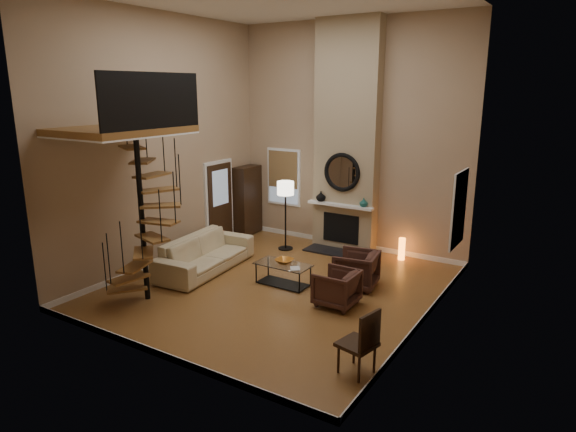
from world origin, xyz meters
The scene contains 32 objects.
ground centered at (0.00, 0.00, -0.01)m, with size 6.00×6.50×0.01m, color #A26D34.
back_wall centered at (0.00, 3.25, 2.75)m, with size 6.00×0.02×5.50m, color tan.
front_wall centered at (0.00, -3.25, 2.75)m, with size 6.00×0.02×5.50m, color tan.
left_wall centered at (-3.00, 0.00, 2.75)m, with size 0.02×6.50×5.50m, color tan.
right_wall centered at (3.00, 0.00, 2.75)m, with size 0.02×6.50×5.50m, color tan.
baseboard_back centered at (0.00, 3.24, 0.06)m, with size 6.00×0.02×0.12m, color white.
baseboard_front centered at (0.00, -3.24, 0.06)m, with size 6.00×0.02×0.12m, color white.
baseboard_left centered at (-2.99, 0.00, 0.06)m, with size 0.02×6.50×0.12m, color white.
baseboard_right centered at (2.99, 0.00, 0.06)m, with size 0.02×6.50×0.12m, color white.
chimney_breast centered at (0.00, 3.06, 2.75)m, with size 1.60×0.38×5.50m, color #9B8665.
hearth centered at (0.00, 2.57, 0.02)m, with size 1.50×0.60×0.04m, color black.
firebox centered at (0.00, 2.86, 0.55)m, with size 0.95×0.02×0.72m, color black.
mantel centered at (0.00, 2.78, 1.15)m, with size 1.70×0.18×0.06m, color white.
mirror_frame centered at (0.00, 2.84, 1.95)m, with size 0.94×0.94×0.10m, color black.
mirror_disc centered at (0.00, 2.85, 1.95)m, with size 0.80×0.80×0.01m, color white.
vase_left centered at (-0.55, 2.82, 1.30)m, with size 0.24×0.24×0.25m, color black.
vase_right centered at (0.60, 2.82, 1.28)m, with size 0.20×0.20×0.21m, color #164F48.
window_back centered at (-1.90, 3.22, 1.62)m, with size 1.02×0.06×1.52m.
window_right centered at (2.97, 2.00, 1.63)m, with size 0.06×1.02×1.52m.
entry_door centered at (-2.95, 1.80, 1.05)m, with size 0.10×1.05×2.16m.
loft centered at (-2.04, -1.80, 3.24)m, with size 1.70×2.20×1.09m.
spiral_stair centered at (-1.78, -1.79, 1.78)m, with size 1.47×1.47×4.06m.
hutch centered at (-2.80, 2.80, 0.95)m, with size 0.39×0.82×1.84m, color black.
sofa centered at (-1.88, -0.02, 0.40)m, with size 2.53×0.99×0.74m, color #C9B78B.
armchair_near centered at (1.40, 0.90, 0.35)m, with size 0.81×0.83×0.76m, color #45271F.
armchair_far centered at (1.48, -0.17, 0.35)m, with size 0.72×0.74×0.67m, color #45271F.
coffee_table centered at (0.03, 0.16, 0.28)m, with size 1.14×0.57×0.44m.
bowl centered at (0.03, 0.21, 0.50)m, with size 0.36×0.36×0.09m, color orange.
book centered at (0.38, 0.01, 0.46)m, with size 0.18×0.25×0.02m, color gray.
floor_lamp centered at (-1.18, 2.18, 1.41)m, with size 0.41×0.41×1.71m.
accent_lamp centered at (1.55, 2.95, 0.25)m, with size 0.15×0.15×0.55m, color orange.
side_chair centered at (2.75, -2.07, 0.53)m, with size 0.57×0.57×1.00m.
Camera 1 is at (5.23, -7.98, 3.94)m, focal length 31.43 mm.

